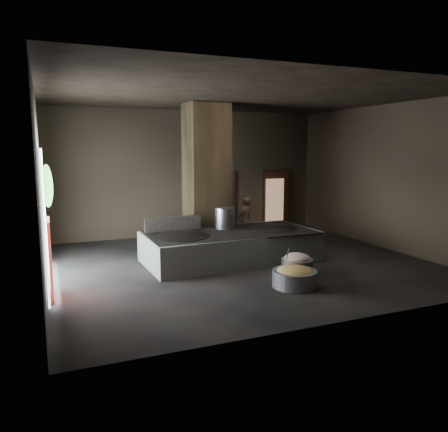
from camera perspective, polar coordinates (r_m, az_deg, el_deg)
name	(u,v)px	position (r m, az deg, el deg)	size (l,w,h in m)	color
floor	(240,265)	(12.21, 2.13, -6.35)	(10.00, 9.00, 0.10)	black
ceiling	(241,94)	(11.87, 2.26, 15.61)	(10.00, 9.00, 0.10)	black
back_wall	(189,173)	(16.06, -4.57, 5.62)	(10.00, 0.10, 4.50)	black
front_wall	(348,201)	(7.92, 15.94, 1.94)	(10.00, 0.10, 4.50)	black
left_wall	(38,189)	(10.77, -23.13, 3.32)	(0.10, 9.00, 4.50)	black
right_wall	(387,177)	(14.65, 20.55, 4.77)	(0.10, 9.00, 4.50)	black
pillar	(206,178)	(13.46, -2.34, 5.01)	(1.20, 1.20, 4.50)	black
hearth_platform	(230,246)	(12.34, 0.85, -3.97)	(4.76, 2.28, 0.83)	#ACBBA9
platform_cap	(231,232)	(12.26, 0.86, -2.14)	(4.66, 2.24, 0.03)	black
wok_left	(181,239)	(11.74, -5.58, -3.00)	(1.50, 1.50, 0.41)	black
wok_left_rim	(181,236)	(11.73, -5.58, -2.66)	(1.53, 1.53, 0.05)	black
wok_right	(272,231)	(12.90, 6.30, -1.93)	(1.40, 1.40, 0.39)	black
wok_right_rim	(272,228)	(12.88, 6.30, -1.63)	(1.43, 1.43, 0.05)	black
stock_pot	(225,218)	(12.72, 0.09, -0.29)	(0.58, 0.58, 0.62)	#95979C
splash_guard	(173,224)	(12.45, -6.66, -1.03)	(1.66, 0.06, 0.41)	black
cook	(246,219)	(14.75, 2.83, -0.44)	(0.56, 0.36, 1.54)	brown
veg_basin	(295,279)	(10.26, 9.20, -8.06)	(1.03, 1.03, 0.38)	gray
veg_fill	(295,272)	(10.21, 9.22, -7.20)	(0.85, 0.85, 0.26)	#95A44F
ladle	(286,262)	(10.21, 8.08, -6.02)	(0.03, 0.03, 0.81)	#95979C
meat_basin	(297,267)	(11.11, 9.51, -6.62)	(0.78, 0.78, 0.43)	gray
meat_fill	(297,258)	(11.05, 9.54, -5.44)	(0.65, 0.65, 0.25)	#AF7569
doorway_near	(221,203)	(16.48, -0.44, 1.71)	(1.18, 0.08, 2.38)	black
doorway_near_glow	(223,204)	(16.54, -0.19, 1.57)	(0.79, 0.04, 1.87)	#8C6647
doorway_far	(277,200)	(17.51, 6.88, 2.07)	(1.18, 0.08, 2.38)	black
doorway_far_glow	(275,202)	(17.25, 6.63, 1.81)	(0.78, 0.04, 1.84)	#8C6647
left_opening	(44,215)	(11.04, -22.40, 0.08)	(0.04, 4.20, 3.10)	white
pavilion_sliver	(51,259)	(9.90, -21.72, -5.26)	(0.05, 0.90, 1.70)	maroon
tree_silhouette	(47,186)	(12.06, -22.10, 3.67)	(0.28, 1.10, 1.10)	#194714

